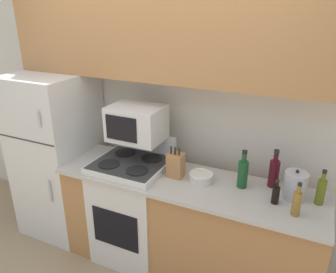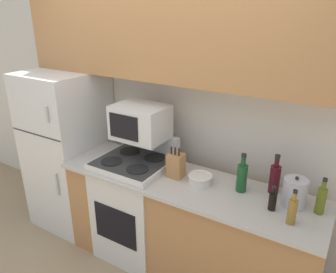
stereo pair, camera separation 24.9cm
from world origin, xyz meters
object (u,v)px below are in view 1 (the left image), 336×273
Objects in this scene: bottle_soy_sauce at (276,194)px; bottle_vinegar at (297,203)px; knife_block at (176,165)px; microwave at (137,123)px; bottle_wine_red at (274,172)px; stove at (133,208)px; bottle_olive_oil at (321,191)px; kettle at (295,185)px; refrigerator at (59,155)px; bottle_wine_green at (243,173)px; bowl at (201,177)px.

bottle_soy_sauce is 0.17m from bottle_vinegar.
microwave is at bearing 168.28° from knife_block.
stove is at bearing -170.25° from bottle_wine_red.
microwave is 1.48m from bottle_olive_oil.
microwave is 1.22m from bottle_soy_sauce.
bottle_vinegar is 0.21m from kettle.
microwave reaches higher than bottle_wine_red.
refrigerator is at bearing 174.77° from bottle_vinegar.
bottle_soy_sauce is 0.80× the size of kettle.
bottle_olive_oil is at bearing 24.03° from bottle_soy_sauce.
knife_block is at bearing 171.08° from bottle_vinegar.
bottle_vinegar is (1.33, -0.12, 0.50)m from stove.
refrigerator is 6.69× the size of bottle_vinegar.
stove is at bearing -174.62° from bottle_wine_green.
bowl is 0.79× the size of bottle_vinegar.
bowl is at bearing 168.00° from bottle_vinegar.
refrigerator is 6.24× the size of knife_block.
knife_block reaches higher than bottle_vinegar.
microwave is 0.95m from bottle_wine_green.
refrigerator reaches higher than knife_block.
bottle_olive_oil is at bearing 0.22° from refrigerator.
bottle_olive_oil reaches higher than bowl.
knife_block is at bearing -176.39° from bottle_olive_oil.
microwave is 1.16m from bottle_wine_red.
stove is 0.76m from bowl.
kettle is at bearing 0.25° from refrigerator.
bottle_wine_red reaches higher than bowl.
bottle_wine_green reaches higher than stove.
bottle_wine_red and bottle_wine_green have the same top height.
knife_block is 0.89m from kettle.
bottle_soy_sauce is 0.17m from kettle.
bottle_wine_green is at bearing 7.10° from knife_block.
bottle_wine_red is (1.12, 0.09, -0.25)m from microwave.
bottle_olive_oil is (0.33, -0.11, -0.02)m from bottle_wine_red.
knife_block is (1.29, -0.06, 0.19)m from refrigerator.
kettle reaches higher than stove.
bottle_wine_green is at bearing 10.98° from bowl.
refrigerator reaches higher than bottle_wine_green.
bowl is at bearing -169.02° from bottle_wine_green.
bottle_soy_sauce is (2.07, -0.11, 0.16)m from refrigerator.
bottle_wine_red is (-0.05, 0.23, 0.05)m from bottle_soy_sauce.
bottle_olive_oil is at bearing 3.61° from knife_block.
bottle_soy_sauce is at bearing -4.17° from knife_block.
refrigerator is at bearing 177.44° from knife_block.
bottle_olive_oil is (1.06, 0.07, 0.00)m from knife_block.
bottle_soy_sauce is at bearing 148.28° from bottle_vinegar.
bottle_olive_oil is 0.87× the size of bottle_wine_green.
stove reaches higher than bowl.
bottle_vinegar is 1.06× the size of kettle.
bottle_wine_green is at bearing -179.80° from bottle_olive_oil.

